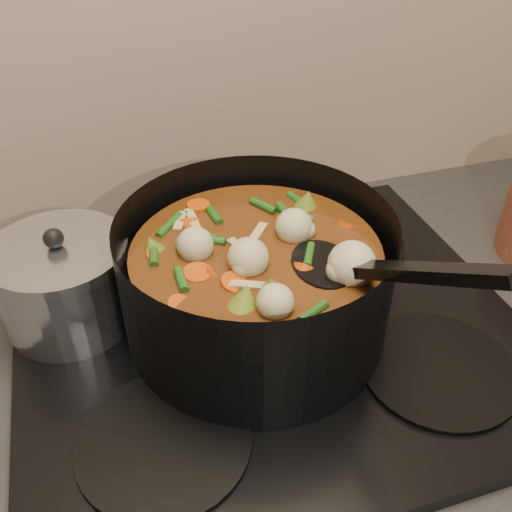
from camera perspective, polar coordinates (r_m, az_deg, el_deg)
name	(u,v)px	position (r m, az deg, el deg)	size (l,w,h in m)	color
stovetop	(271,330)	(0.73, 1.50, -7.37)	(0.62, 0.54, 0.03)	black
stockpot	(257,281)	(0.67, 0.06, -2.55)	(0.36, 0.42, 0.23)	black
saucepan	(65,283)	(0.74, -18.54, -2.58)	(0.17, 0.17, 0.14)	silver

